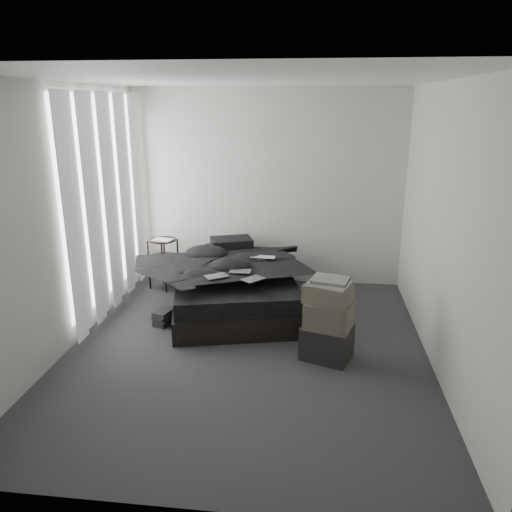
# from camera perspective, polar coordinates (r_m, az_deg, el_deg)

# --- Properties ---
(floor) EXTENTS (3.60, 4.20, 0.01)m
(floor) POSITION_cam_1_polar(r_m,az_deg,el_deg) (5.16, -1.07, -10.64)
(floor) COLOR #333336
(floor) RESTS_ON ground
(ceiling) EXTENTS (3.60, 4.20, 0.01)m
(ceiling) POSITION_cam_1_polar(r_m,az_deg,el_deg) (4.56, -1.27, 19.60)
(ceiling) COLOR white
(ceiling) RESTS_ON ground
(wall_back) EXTENTS (3.60, 0.01, 2.60)m
(wall_back) POSITION_cam_1_polar(r_m,az_deg,el_deg) (6.74, 1.33, 7.75)
(wall_back) COLOR silver
(wall_back) RESTS_ON ground
(wall_front) EXTENTS (3.60, 0.01, 2.60)m
(wall_front) POSITION_cam_1_polar(r_m,az_deg,el_deg) (2.73, -7.29, -6.96)
(wall_front) COLOR silver
(wall_front) RESTS_ON ground
(wall_left) EXTENTS (0.01, 4.20, 2.60)m
(wall_left) POSITION_cam_1_polar(r_m,az_deg,el_deg) (5.25, -21.07, 3.85)
(wall_left) COLOR silver
(wall_left) RESTS_ON ground
(wall_right) EXTENTS (0.01, 4.20, 2.60)m
(wall_right) POSITION_cam_1_polar(r_m,az_deg,el_deg) (4.79, 20.70, 2.69)
(wall_right) COLOR silver
(wall_right) RESTS_ON ground
(window_left) EXTENTS (0.02, 2.00, 2.30)m
(window_left) POSITION_cam_1_polar(r_m,az_deg,el_deg) (6.02, -17.05, 6.34)
(window_left) COLOR white
(window_left) RESTS_ON wall_left
(curtain_left) EXTENTS (0.06, 2.12, 2.48)m
(curtain_left) POSITION_cam_1_polar(r_m,az_deg,el_deg) (6.02, -16.56, 5.69)
(curtain_left) COLOR white
(curtain_left) RESTS_ON wall_left
(bed) EXTENTS (1.80, 2.14, 0.25)m
(bed) POSITION_cam_1_polar(r_m,az_deg,el_deg) (6.06, -2.49, -4.92)
(bed) COLOR black
(bed) RESTS_ON floor
(mattress) EXTENTS (1.74, 2.07, 0.20)m
(mattress) POSITION_cam_1_polar(r_m,az_deg,el_deg) (5.98, -2.52, -2.92)
(mattress) COLOR black
(mattress) RESTS_ON bed
(duvet) EXTENTS (1.70, 1.86, 0.22)m
(duvet) POSITION_cam_1_polar(r_m,az_deg,el_deg) (5.87, -2.51, -1.16)
(duvet) COLOR black
(duvet) RESTS_ON mattress
(pillow_lower) EXTENTS (0.63, 0.50, 0.13)m
(pillow_lower) POSITION_cam_1_polar(r_m,az_deg,el_deg) (6.61, -3.37, 0.55)
(pillow_lower) COLOR black
(pillow_lower) RESTS_ON mattress
(pillow_upper) EXTENTS (0.61, 0.51, 0.12)m
(pillow_upper) POSITION_cam_1_polar(r_m,az_deg,el_deg) (6.56, -2.83, 1.54)
(pillow_upper) COLOR black
(pillow_upper) RESTS_ON pillow_lower
(laptop) EXTENTS (0.31, 0.22, 0.02)m
(laptop) POSITION_cam_1_polar(r_m,az_deg,el_deg) (5.95, 0.71, 0.33)
(laptop) COLOR silver
(laptop) RESTS_ON duvet
(comic_a) EXTENTS (0.28, 0.26, 0.01)m
(comic_a) POSITION_cam_1_polar(r_m,az_deg,el_deg) (5.39, -4.58, -1.63)
(comic_a) COLOR black
(comic_a) RESTS_ON duvet
(comic_b) EXTENTS (0.24, 0.16, 0.01)m
(comic_b) POSITION_cam_1_polar(r_m,az_deg,el_deg) (5.53, -1.83, -1.02)
(comic_b) COLOR black
(comic_b) RESTS_ON duvet
(comic_c) EXTENTS (0.27, 0.28, 0.01)m
(comic_c) POSITION_cam_1_polar(r_m,az_deg,el_deg) (5.29, -0.32, -1.84)
(comic_c) COLOR black
(comic_c) RESTS_ON duvet
(side_stand) EXTENTS (0.47, 0.47, 0.66)m
(side_stand) POSITION_cam_1_polar(r_m,az_deg,el_deg) (6.78, -10.51, -0.90)
(side_stand) COLOR black
(side_stand) RESTS_ON floor
(papers) EXTENTS (0.29, 0.24, 0.01)m
(papers) POSITION_cam_1_polar(r_m,az_deg,el_deg) (6.67, -10.65, 1.83)
(papers) COLOR white
(papers) RESTS_ON side_stand
(floor_books) EXTENTS (0.22, 0.26, 0.16)m
(floor_books) POSITION_cam_1_polar(r_m,az_deg,el_deg) (5.76, -10.54, -6.96)
(floor_books) COLOR black
(floor_books) RESTS_ON floor
(box_lower) EXTENTS (0.55, 0.49, 0.34)m
(box_lower) POSITION_cam_1_polar(r_m,az_deg,el_deg) (4.98, 8.10, -9.73)
(box_lower) COLOR black
(box_lower) RESTS_ON floor
(box_mid) EXTENTS (0.50, 0.44, 0.26)m
(box_mid) POSITION_cam_1_polar(r_m,az_deg,el_deg) (4.84, 8.32, -6.68)
(box_mid) COLOR #564F44
(box_mid) RESTS_ON box_lower
(box_upper) EXTENTS (0.50, 0.46, 0.18)m
(box_upper) POSITION_cam_1_polar(r_m,az_deg,el_deg) (4.77, 8.24, -4.21)
(box_upper) COLOR #564F44
(box_upper) RESTS_ON box_mid
(art_book_white) EXTENTS (0.42, 0.38, 0.03)m
(art_book_white) POSITION_cam_1_polar(r_m,az_deg,el_deg) (4.73, 8.41, -3.04)
(art_book_white) COLOR silver
(art_book_white) RESTS_ON box_upper
(art_book_snake) EXTENTS (0.39, 0.34, 0.03)m
(art_book_snake) POSITION_cam_1_polar(r_m,az_deg,el_deg) (4.71, 8.50, -2.72)
(art_book_snake) COLOR silver
(art_book_snake) RESTS_ON art_book_white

